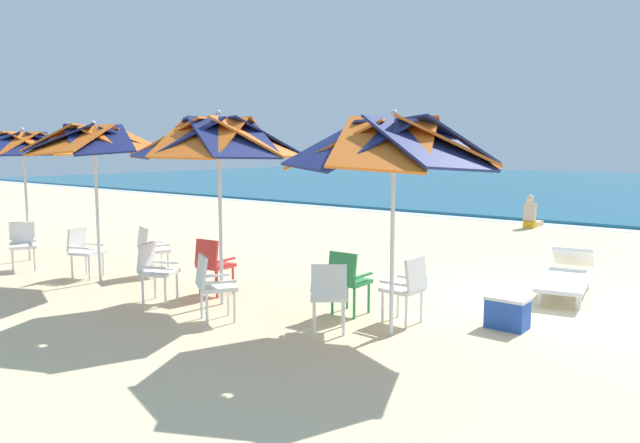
% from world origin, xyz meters
% --- Properties ---
extents(ground_plane, '(80.00, 80.00, 0.00)m').
position_xyz_m(ground_plane, '(0.00, 0.00, 0.00)').
color(ground_plane, beige).
extents(beach_umbrella_0, '(2.61, 2.61, 2.66)m').
position_xyz_m(beach_umbrella_0, '(-0.89, -2.17, 2.26)').
color(beach_umbrella_0, silver).
rests_on(beach_umbrella_0, ground).
extents(plastic_chair_0, '(0.49, 0.46, 0.87)m').
position_xyz_m(plastic_chair_0, '(-0.97, -1.66, 0.50)').
color(plastic_chair_0, white).
rests_on(plastic_chair_0, ground).
extents(plastic_chair_1, '(0.63, 0.63, 0.87)m').
position_xyz_m(plastic_chair_1, '(-1.52, -2.57, 0.50)').
color(plastic_chair_1, white).
rests_on(plastic_chair_1, ground).
extents(plastic_chair_2, '(0.45, 0.48, 0.87)m').
position_xyz_m(plastic_chair_2, '(-1.80, -1.80, 0.50)').
color(plastic_chair_2, '#2D8C4C').
rests_on(plastic_chair_2, ground).
extents(beach_umbrella_1, '(2.41, 2.41, 2.74)m').
position_xyz_m(beach_umbrella_1, '(-3.53, -2.46, 2.34)').
color(beach_umbrella_1, silver).
rests_on(beach_umbrella_1, ground).
extents(plastic_chair_3, '(0.48, 0.51, 0.87)m').
position_xyz_m(plastic_chair_3, '(-4.02, -2.19, 0.50)').
color(plastic_chair_3, red).
rests_on(plastic_chair_3, ground).
extents(plastic_chair_4, '(0.61, 0.59, 0.87)m').
position_xyz_m(plastic_chair_4, '(-4.35, -2.98, 0.50)').
color(plastic_chair_4, white).
rests_on(plastic_chair_4, ground).
extents(plastic_chair_5, '(0.60, 0.62, 0.87)m').
position_xyz_m(plastic_chair_5, '(-2.99, -3.11, 0.50)').
color(plastic_chair_5, white).
rests_on(plastic_chair_5, ground).
extents(beach_umbrella_2, '(2.32, 2.32, 2.65)m').
position_xyz_m(beach_umbrella_2, '(-6.16, -2.76, 2.32)').
color(beach_umbrella_2, silver).
rests_on(beach_umbrella_2, ground).
extents(plastic_chair_6, '(0.59, 0.56, 0.87)m').
position_xyz_m(plastic_chair_6, '(-6.69, -2.73, 0.50)').
color(plastic_chair_6, white).
rests_on(plastic_chair_6, ground).
extents(plastic_chair_7, '(0.56, 0.58, 0.87)m').
position_xyz_m(plastic_chair_7, '(-5.91, -1.94, 0.50)').
color(plastic_chair_7, white).
rests_on(plastic_chair_7, ground).
extents(beach_umbrella_3, '(2.26, 2.26, 2.60)m').
position_xyz_m(beach_umbrella_3, '(-8.96, -2.58, 2.27)').
color(beach_umbrella_3, silver).
rests_on(beach_umbrella_3, ground).
extents(plastic_chair_8, '(0.60, 0.59, 0.87)m').
position_xyz_m(plastic_chair_8, '(-8.18, -3.06, 0.50)').
color(plastic_chair_8, white).
rests_on(plastic_chair_8, ground).
extents(sun_lounger_1, '(0.98, 2.22, 0.62)m').
position_xyz_m(sun_lounger_1, '(0.16, 1.18, 0.28)').
color(sun_lounger_1, white).
rests_on(sun_lounger_1, ground).
extents(cooler_box, '(0.50, 0.34, 0.40)m').
position_xyz_m(cooler_box, '(0.10, -1.05, 0.20)').
color(cooler_box, blue).
rests_on(cooler_box, ground).
extents(beachgoer_seated, '(0.30, 0.93, 0.92)m').
position_xyz_m(beachgoer_seated, '(-2.86, 8.42, 0.29)').
color(beachgoer_seated, yellow).
rests_on(beachgoer_seated, ground).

